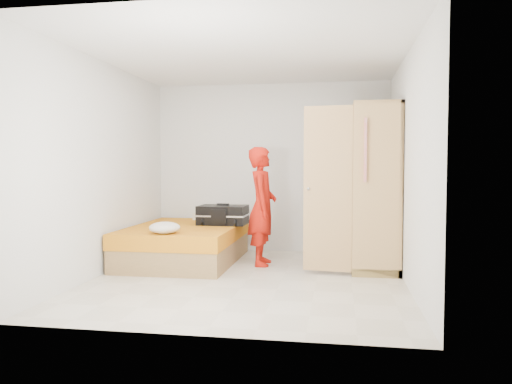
% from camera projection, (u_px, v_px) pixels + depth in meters
% --- Properties ---
extents(room, '(4.00, 4.02, 2.60)m').
position_uv_depth(room, '(248.00, 168.00, 5.79)').
color(room, beige).
rests_on(room, ground).
extents(bed, '(1.42, 2.02, 0.50)m').
position_uv_depth(bed, '(185.00, 244.00, 6.91)').
color(bed, '#9E7848').
rests_on(bed, ground).
extents(wardrobe, '(1.17, 1.20, 2.10)m').
position_uv_depth(wardrobe, '(371.00, 192.00, 6.42)').
color(wardrobe, tan).
rests_on(wardrobe, ground).
extents(person, '(0.42, 0.60, 1.58)m').
position_uv_depth(person, '(262.00, 206.00, 6.67)').
color(person, red).
rests_on(person, ground).
extents(suitcase, '(0.69, 0.52, 0.30)m').
position_uv_depth(suitcase, '(223.00, 215.00, 7.08)').
color(suitcase, black).
rests_on(suitcase, bed).
extents(round_cushion, '(0.38, 0.38, 0.14)m').
position_uv_depth(round_cushion, '(165.00, 228.00, 6.10)').
color(round_cushion, white).
rests_on(round_cushion, bed).
extents(pillow, '(0.57, 0.31, 0.10)m').
position_uv_depth(pillow, '(213.00, 216.00, 7.70)').
color(pillow, white).
rests_on(pillow, bed).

